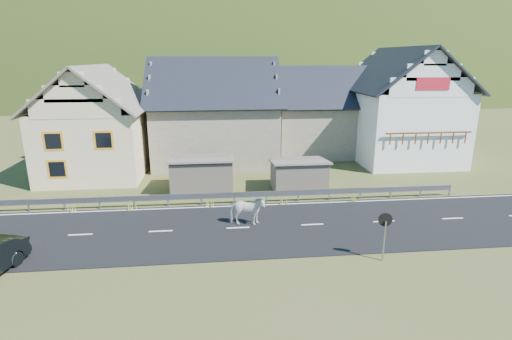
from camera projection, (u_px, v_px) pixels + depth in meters
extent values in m
plane|color=#38481C|center=(238.00, 228.00, 21.02)|extent=(160.00, 160.00, 0.00)
cube|color=black|center=(238.00, 228.00, 21.01)|extent=(60.00, 7.00, 0.04)
cube|color=silver|center=(238.00, 228.00, 21.01)|extent=(60.00, 6.60, 0.01)
cube|color=#93969B|center=(234.00, 195.00, 24.38)|extent=(28.00, 0.08, 0.34)
cube|color=#93969B|center=(29.00, 206.00, 23.24)|extent=(0.10, 0.06, 0.70)
cube|color=#93969B|center=(64.00, 205.00, 23.44)|extent=(0.10, 0.06, 0.70)
cube|color=#93969B|center=(99.00, 203.00, 23.65)|extent=(0.10, 0.06, 0.70)
cube|color=#93969B|center=(134.00, 202.00, 23.85)|extent=(0.10, 0.06, 0.70)
cube|color=#93969B|center=(168.00, 201.00, 24.05)|extent=(0.10, 0.06, 0.70)
cube|color=#93969B|center=(201.00, 200.00, 24.26)|extent=(0.10, 0.06, 0.70)
cube|color=#93969B|center=(234.00, 198.00, 24.46)|extent=(0.10, 0.06, 0.70)
cube|color=#93969B|center=(266.00, 197.00, 24.67)|extent=(0.10, 0.06, 0.70)
cube|color=#93969B|center=(298.00, 196.00, 24.87)|extent=(0.10, 0.06, 0.70)
cube|color=#93969B|center=(329.00, 195.00, 25.07)|extent=(0.10, 0.06, 0.70)
cube|color=#93969B|center=(360.00, 194.00, 25.28)|extent=(0.10, 0.06, 0.70)
cube|color=#93969B|center=(390.00, 193.00, 25.48)|extent=(0.10, 0.06, 0.70)
cube|color=#93969B|center=(420.00, 192.00, 25.68)|extent=(0.10, 0.06, 0.70)
cube|color=#93969B|center=(450.00, 191.00, 25.89)|extent=(0.10, 0.06, 0.70)
cube|color=#675C4F|center=(202.00, 175.00, 26.73)|extent=(4.30, 3.30, 2.40)
cube|color=#675C4F|center=(299.00, 175.00, 26.94)|extent=(3.80, 2.90, 2.20)
cube|color=beige|center=(99.00, 140.00, 30.80)|extent=(7.00, 9.00, 5.00)
cube|color=orange|center=(53.00, 141.00, 26.08)|extent=(1.30, 0.12, 1.30)
cube|color=orange|center=(104.00, 140.00, 26.41)|extent=(1.30, 0.12, 1.30)
cube|color=orange|center=(57.00, 169.00, 26.60)|extent=(1.30, 0.12, 1.30)
cube|color=gray|center=(72.00, 86.00, 30.92)|extent=(0.70, 0.70, 2.40)
cube|color=gray|center=(215.00, 131.00, 34.58)|extent=(10.00, 9.00, 5.00)
cube|color=gray|center=(322.00, 128.00, 37.57)|extent=(9.00, 8.00, 4.60)
cube|color=white|center=(398.00, 124.00, 35.12)|extent=(8.00, 10.00, 6.00)
cube|color=red|center=(433.00, 84.00, 29.27)|extent=(2.60, 0.06, 0.90)
cube|color=brown|center=(429.00, 133.00, 30.04)|extent=(6.80, 0.12, 0.12)
ellipsoid|color=#1C340D|center=(226.00, 117.00, 199.17)|extent=(440.00, 280.00, 260.00)
ellipsoid|color=black|center=(31.00, 66.00, 118.99)|extent=(76.00, 50.00, 28.00)
imported|color=silver|center=(247.00, 210.00, 21.18)|extent=(1.12, 2.04, 1.64)
cylinder|color=#93969B|center=(384.00, 241.00, 17.47)|extent=(0.07, 0.07, 1.87)
cylinder|color=black|center=(385.00, 220.00, 17.27)|extent=(0.62, 0.11, 0.62)
cylinder|color=white|center=(385.00, 219.00, 17.31)|extent=(0.52, 0.08, 0.52)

